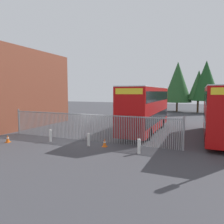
{
  "coord_description": "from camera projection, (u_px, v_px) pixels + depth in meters",
  "views": [
    {
      "loc": [
        7.91,
        -14.66,
        3.97
      ],
      "look_at": [
        0.0,
        4.0,
        2.0
      ],
      "focal_mm": 33.67,
      "sensor_mm": 36.0,
      "label": 1
    }
  ],
  "objects": [
    {
      "name": "traffic_cone_by_gate",
      "position": [
        105.0,
        143.0,
        15.14
      ],
      "size": [
        0.34,
        0.34,
        0.59
      ],
      "color": "orange",
      "rests_on": "ground"
    },
    {
      "name": "bollard_center_front",
      "position": [
        89.0,
        140.0,
        15.31
      ],
      "size": [
        0.2,
        0.2,
        0.95
      ],
      "primitive_type": "cylinder",
      "color": "silver",
      "rests_on": "ground"
    },
    {
      "name": "tree_short_side",
      "position": [
        178.0,
        82.0,
        41.49
      ],
      "size": [
        5.55,
        5.55,
        9.82
      ],
      "color": "#4C3823",
      "rests_on": "ground"
    },
    {
      "name": "bollard_near_right",
      "position": [
        139.0,
        146.0,
        13.48
      ],
      "size": [
        0.2,
        0.2,
        0.95
      ],
      "primitive_type": "cylinder",
      "color": "silver",
      "rests_on": "ground"
    },
    {
      "name": "palisade_fence",
      "position": [
        87.0,
        126.0,
        16.97
      ],
      "size": [
        14.96,
        0.14,
        2.35
      ],
      "color": "gray",
      "rests_on": "ground"
    },
    {
      "name": "double_decker_bus_behind_fence_left",
      "position": [
        221.0,
        110.0,
        17.55
      ],
      "size": [
        2.54,
        10.81,
        4.42
      ],
      "color": "#B70C0C",
      "rests_on": "ground"
    },
    {
      "name": "double_decker_bus_near_gate",
      "position": [
        146.0,
        107.0,
        20.62
      ],
      "size": [
        2.54,
        10.81,
        4.42
      ],
      "color": "#B70C0C",
      "rests_on": "ground"
    },
    {
      "name": "tree_tall_back",
      "position": [
        199.0,
        85.0,
        39.62
      ],
      "size": [
        3.84,
        3.84,
        8.0
      ],
      "color": "#4C3823",
      "rests_on": "ground"
    },
    {
      "name": "ground_plane",
      "position": [
        125.0,
        126.0,
        24.22
      ],
      "size": [
        100.0,
        100.0,
        0.0
      ],
      "primitive_type": "plane",
      "color": "#3D3D42"
    },
    {
      "name": "traffic_cone_mid_forecourt",
      "position": [
        8.0,
        139.0,
        16.47
      ],
      "size": [
        0.34,
        0.34,
        0.59
      ],
      "color": "orange",
      "rests_on": "ground"
    },
    {
      "name": "tree_mid_row",
      "position": [
        206.0,
        81.0,
        38.64
      ],
      "size": [
        5.14,
        5.14,
        9.66
      ],
      "color": "#4C3823",
      "rests_on": "ground"
    },
    {
      "name": "bollard_near_left",
      "position": [
        50.0,
        136.0,
        16.73
      ],
      "size": [
        0.2,
        0.2,
        0.95
      ],
      "primitive_type": "cylinder",
      "color": "silver",
      "rests_on": "ground"
    }
  ]
}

